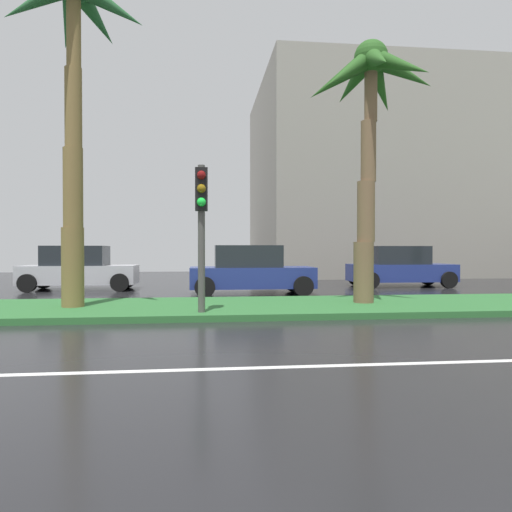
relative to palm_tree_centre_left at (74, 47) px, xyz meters
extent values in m
cube|color=black|center=(-0.45, 1.06, -6.63)|extent=(90.00, 42.00, 0.10)
cube|color=#2D6B33|center=(-0.45, 0.06, -6.51)|extent=(85.50, 4.00, 0.15)
cylinder|color=olive|center=(-0.07, 0.02, -5.45)|extent=(0.54, 0.54, 1.97)
cylinder|color=olive|center=(-0.05, 0.01, -3.48)|extent=(0.48, 0.48, 1.97)
cylinder|color=olive|center=(-0.02, 0.00, -1.51)|extent=(0.41, 0.41, 1.97)
cylinder|color=olive|center=(0.00, -0.02, 0.46)|extent=(0.35, 0.35, 1.97)
cone|color=#265C30|center=(0.82, 0.06, 1.11)|extent=(1.96, 0.73, 1.37)
cone|color=#265C30|center=(0.32, 0.77, 1.15)|extent=(1.26, 2.01, 1.29)
cone|color=#265C30|center=(-0.31, 0.71, 1.04)|extent=(1.24, 1.95, 1.49)
cone|color=#265C30|center=(-0.81, -0.05, 1.07)|extent=(1.92, 0.64, 1.44)
cylinder|color=brown|center=(7.45, 0.11, -5.62)|extent=(0.54, 0.54, 1.63)
cylinder|color=brown|center=(7.52, 0.14, -3.99)|extent=(0.47, 0.47, 1.63)
cylinder|color=brown|center=(7.59, 0.16, -2.37)|extent=(0.41, 0.41, 1.63)
cylinder|color=brown|center=(7.66, 0.19, -0.74)|extent=(0.34, 0.34, 1.63)
sphere|color=#295A1F|center=(7.66, 0.19, 0.17)|extent=(0.90, 0.90, 0.90)
cone|color=#295A1F|center=(8.55, 0.25, -0.16)|extent=(2.01, 0.70, 1.19)
cone|color=#295A1F|center=(8.15, 0.80, -0.35)|extent=(1.62, 1.82, 1.52)
cone|color=#295A1F|center=(7.48, 1.05, -0.17)|extent=(0.95, 2.04, 1.22)
cone|color=#295A1F|center=(6.90, 0.50, -0.30)|extent=(1.99, 1.24, 1.44)
cone|color=#295A1F|center=(6.95, -0.15, -0.36)|extent=(1.94, 1.32, 1.53)
cone|color=#295A1F|center=(7.54, -0.66, -0.23)|extent=(0.84, 2.02, 1.32)
cone|color=#295A1F|center=(8.14, -0.50, -0.27)|extent=(1.57, 1.91, 1.38)
cylinder|color=#4C4C47|center=(3.12, -1.38, -4.77)|extent=(0.16, 0.16, 3.33)
cube|color=black|center=(3.12, -1.38, -3.65)|extent=(0.28, 0.32, 0.96)
sphere|color=maroon|center=(3.12, -1.55, -3.35)|extent=(0.20, 0.20, 0.20)
sphere|color=#7F600F|center=(3.12, -1.55, -3.65)|extent=(0.20, 0.20, 0.20)
sphere|color=#1EEA3F|center=(3.12, -1.55, -3.95)|extent=(0.20, 0.20, 0.20)
cube|color=silver|center=(-1.59, 6.84, -5.98)|extent=(4.30, 1.76, 0.72)
cube|color=#1E2328|center=(-1.74, 6.84, -5.24)|extent=(2.30, 1.58, 0.76)
cylinder|color=black|center=(0.06, 7.74, -6.24)|extent=(0.68, 0.22, 0.68)
cylinder|color=black|center=(0.06, 5.94, -6.24)|extent=(0.68, 0.22, 0.68)
cylinder|color=black|center=(-3.24, 7.74, -6.24)|extent=(0.68, 0.22, 0.68)
cylinder|color=black|center=(-3.24, 5.94, -6.24)|extent=(0.68, 0.22, 0.68)
cube|color=navy|center=(4.87, 4.32, -5.98)|extent=(4.30, 1.76, 0.72)
cube|color=#1E2328|center=(4.72, 4.32, -5.24)|extent=(2.30, 1.58, 0.76)
cylinder|color=black|center=(6.52, 5.22, -6.24)|extent=(0.68, 0.22, 0.68)
cylinder|color=black|center=(6.52, 3.42, -6.24)|extent=(0.68, 0.22, 0.68)
cylinder|color=black|center=(3.22, 5.22, -6.24)|extent=(0.68, 0.22, 0.68)
cylinder|color=black|center=(3.22, 3.42, -6.24)|extent=(0.68, 0.22, 0.68)
cube|color=navy|center=(11.49, 6.94, -5.98)|extent=(4.30, 1.76, 0.72)
cube|color=#1E2328|center=(11.34, 6.94, -5.24)|extent=(2.30, 1.58, 0.76)
cylinder|color=black|center=(13.14, 7.84, -6.24)|extent=(0.68, 0.22, 0.68)
cylinder|color=black|center=(13.14, 6.04, -6.24)|extent=(0.68, 0.22, 0.68)
cylinder|color=black|center=(9.84, 7.84, -6.24)|extent=(0.68, 0.22, 0.68)
cylinder|color=black|center=(9.84, 6.04, -6.24)|extent=(0.68, 0.22, 0.68)
cube|color=gray|center=(17.67, 18.43, -0.45)|extent=(21.50, 13.36, 12.27)
camera|label=1|loc=(3.14, -12.12, -5.01)|focal=33.06mm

